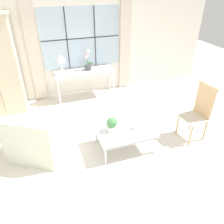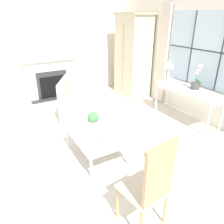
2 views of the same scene
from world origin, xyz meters
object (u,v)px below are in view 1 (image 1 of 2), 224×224
Objects in this scene: armchair_upholstered at (38,141)px; table_lamp at (61,60)px; side_chair_wooden at (199,110)px; coffee_table at (125,132)px; console_table at (85,74)px; potted_plant_small at (112,124)px; potted_orchid at (88,62)px; pillar_candle at (135,126)px.

table_lamp is at bearing 68.43° from armchair_upholstered.
table_lamp is at bearing 134.29° from side_chair_wooden.
side_chair_wooden reaches higher than coffee_table.
console_table is 2.25m from potted_plant_small.
table_lamp is 0.43× the size of armchair_upholstered.
coffee_table is 0.30m from potted_plant_small.
table_lamp is 1.84× the size of potted_plant_small.
table_lamp reaches higher than coffee_table.
potted_orchid is 4.08× the size of pillar_candle.
pillar_candle is at bearing -11.57° from armchair_upholstered.
side_chair_wooden reaches higher than console_table.
coffee_table is 3.78× the size of potted_plant_small.
side_chair_wooden is (1.62, -2.50, -0.32)m from potted_orchid.
potted_orchid reaches higher than potted_plant_small.
armchair_upholstered is 1.38m from potted_plant_small.
potted_orchid is at bearing 10.76° from table_lamp.
pillar_candle is (1.75, -0.36, 0.18)m from armchair_upholstered.
coffee_table is at bearing -12.11° from armchair_upholstered.
pillar_candle is at bearing 175.88° from side_chair_wooden.
coffee_table is (1.56, -0.33, 0.08)m from armchair_upholstered.
side_chair_wooden reaches higher than pillar_candle.
potted_orchid reaches higher than console_table.
potted_plant_small is at bearing 168.31° from pillar_candle.
side_chair_wooden is 1.53m from coffee_table.
potted_orchid is at bearing 122.95° from side_chair_wooden.
console_table is 1.29× the size of armchair_upholstered.
pillar_candle is (0.30, -2.40, -0.48)m from potted_orchid.
potted_orchid is at bearing 28.94° from console_table.
table_lamp reaches higher than pillar_candle.
pillar_candle is at bearing -66.43° from table_lamp.
potted_orchid is at bearing 97.15° from pillar_candle.
pillar_candle is (0.41, -2.34, -0.20)m from console_table.
console_table is at bearing 56.07° from armchair_upholstered.
console_table reaches higher than coffee_table.
table_lamp is 0.49× the size of coffee_table.
side_chair_wooden is at bearing -57.05° from potted_orchid.
console_table reaches higher than potted_plant_small.
table_lamp reaches higher than potted_plant_small.
console_table is at bearing 100.03° from pillar_candle.
potted_plant_small is (1.33, -0.27, 0.26)m from armchair_upholstered.
pillar_candle is at bearing -79.97° from console_table.
console_table is at bearing -151.06° from potted_orchid.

